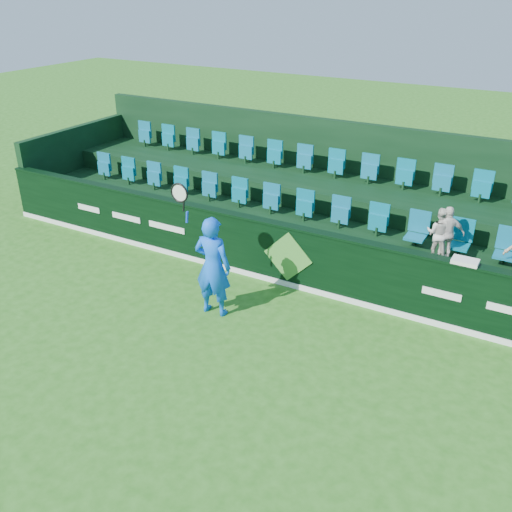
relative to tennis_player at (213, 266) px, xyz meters
The scene contains 11 objects.
ground 2.63m from the tennis_player, 71.07° to the right, with size 60.00×60.00×0.00m, color #276217.
sponsor_hoarding 1.90m from the tennis_player, 65.00° to the left, with size 16.00×0.25×1.35m.
stand_tier_front 2.97m from the tennis_player, 74.26° to the left, with size 16.00×2.00×0.80m, color black.
stand_tier_back 4.78m from the tennis_player, 80.47° to the left, with size 16.00×1.80×1.30m, color black.
stand_rear 5.21m from the tennis_player, 81.28° to the left, with size 16.00×4.10×2.60m.
seat_row_front 3.30m from the tennis_player, 76.15° to the left, with size 13.50×0.50×0.60m, color #0E6785.
seat_row_back 5.10m from the tennis_player, 81.03° to the left, with size 13.50×0.50×0.60m, color #0E6785.
tennis_player is the anchor object (origin of this frame).
spectator_left 4.48m from the tennis_player, 39.10° to the left, with size 0.52×0.40×1.06m, color beige.
spectator_middle 4.60m from the tennis_player, 37.94° to the left, with size 0.65×0.27×1.11m, color silver.
towel 4.52m from the tennis_player, 22.15° to the left, with size 0.45×0.29×0.07m, color white.
Camera 1 is at (4.56, -5.54, 5.86)m, focal length 40.00 mm.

